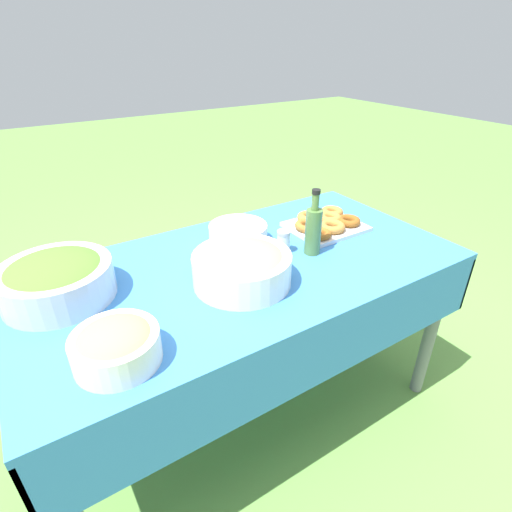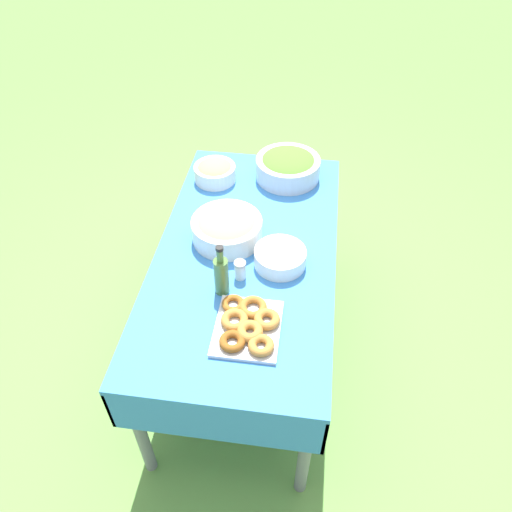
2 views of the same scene
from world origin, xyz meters
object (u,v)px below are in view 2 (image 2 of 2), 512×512
Objects in this scene: donut_platter at (248,325)px; plate_stack at (280,258)px; olive_oil_bottle at (221,274)px; bread_bowl at (215,171)px; salad_bowl at (288,166)px; pasta_bowl at (227,227)px.

plate_stack is at bearing -12.81° from donut_platter.
olive_oil_bottle is 0.76m from bread_bowl.
olive_oil_bottle is at bearing 36.35° from donut_platter.
salad_bowl is 0.55m from pasta_bowl.
plate_stack is (-0.13, -0.25, -0.03)m from pasta_bowl.
salad_bowl is 1.05× the size of donut_platter.
salad_bowl is at bearing -23.90° from pasta_bowl.
donut_platter is at bearing -161.62° from bread_bowl.
donut_platter is 1.48× the size of bread_bowl.
pasta_bowl is at bearing -162.01° from bread_bowl.
salad_bowl is at bearing -3.24° from donut_platter.
olive_oil_bottle reaches higher than pasta_bowl.
pasta_bowl is 1.00× the size of donut_platter.
bread_bowl is (0.43, 0.14, -0.01)m from pasta_bowl.
salad_bowl reaches higher than donut_platter.
pasta_bowl is at bearing 62.33° from plate_stack.
olive_oil_bottle is (-0.18, 0.21, 0.06)m from plate_stack.
pasta_bowl is 0.52m from donut_platter.
pasta_bowl is 0.45m from bread_bowl.
plate_stack is 1.05× the size of bread_bowl.
pasta_bowl is at bearing 156.10° from salad_bowl.
olive_oil_bottle is (-0.31, -0.04, 0.03)m from pasta_bowl.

